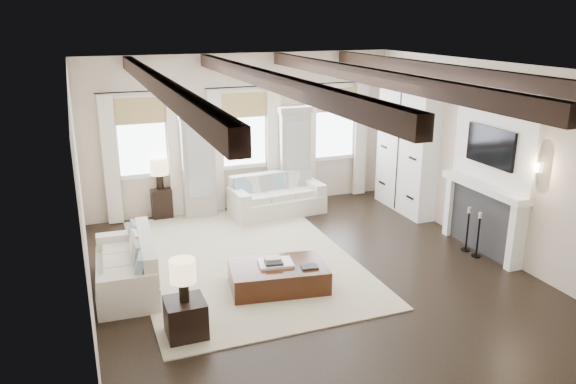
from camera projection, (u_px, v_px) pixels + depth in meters
name	position (u px, v px, depth m)	size (l,w,h in m)	color
ground	(315.00, 279.00, 8.70)	(7.50, 7.50, 0.00)	black
room_shell	(336.00, 144.00, 9.19)	(6.54, 7.54, 3.22)	beige
area_rug	(244.00, 259.00, 9.39)	(3.43, 4.96, 0.02)	beige
sofa_back	(276.00, 197.00, 11.54)	(1.95, 1.00, 0.81)	silver
sofa_left	(130.00, 268.00, 8.32)	(0.93, 1.89, 0.79)	silver
ottoman	(278.00, 277.00, 8.35)	(1.41, 0.88, 0.37)	black
tray	(276.00, 263.00, 8.32)	(0.50, 0.38, 0.04)	white
book_lower	(274.00, 262.00, 8.24)	(0.26, 0.20, 0.04)	#262628
book_upper	(273.00, 258.00, 8.31)	(0.22, 0.17, 0.03)	beige
book_loose	(309.00, 267.00, 8.21)	(0.24, 0.18, 0.03)	#262628
side_table_front	(186.00, 318.00, 7.08)	(0.50, 0.50, 0.50)	black
lamp_front	(183.00, 273.00, 6.89)	(0.32, 0.32, 0.56)	black
side_table_back	(161.00, 203.00, 11.29)	(0.40, 0.40, 0.60)	black
lamp_back	(159.00, 168.00, 11.08)	(0.36, 0.36, 0.62)	black
candlestick_near	(478.00, 238.00, 9.42)	(0.16, 0.16, 0.79)	black
candlestick_far	(467.00, 233.00, 9.66)	(0.16, 0.16, 0.79)	black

